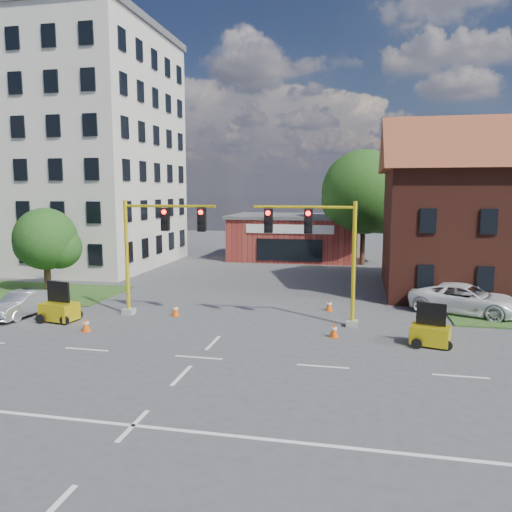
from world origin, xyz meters
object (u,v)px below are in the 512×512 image
Objects in this scene: signal_mast_east at (320,247)px; signal_mast_west at (155,243)px; trailer_east at (430,333)px; pickup_white at (465,299)px; trailer_west at (59,309)px.

signal_mast_west is at bearing 180.00° from signal_mast_east.
signal_mast_west is at bearing -174.56° from trailer_east.
trailer_east is 6.88m from pickup_white.
signal_mast_east is 9.14m from pickup_white.
trailer_west is 18.20m from trailer_east.
trailer_west is (-4.47, -2.11, -3.30)m from signal_mast_west.
trailer_east is at bearing -25.94° from signal_mast_east.
signal_mast_east reaches higher than trailer_east.
pickup_white is (7.65, 3.92, -3.11)m from signal_mast_east.
signal_mast_west is 3.41× the size of trailer_east.
trailer_east is 0.31× the size of pickup_white.
pickup_white is at bearing 83.07° from trailer_east.
trailer_west is (-13.18, -2.11, -3.30)m from signal_mast_east.
signal_mast_west reaches higher than trailer_east.
trailer_east reaches higher than pickup_white.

